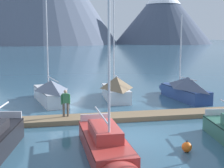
# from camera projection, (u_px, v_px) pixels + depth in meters

# --- Properties ---
(ground_plane) EXTENTS (700.00, 700.00, 0.00)m
(ground_plane) POSITION_uv_depth(u_px,v_px,m) (134.00, 138.00, 17.09)
(ground_plane) COLOR #335B75
(mountain_shoulder_ridge) EXTENTS (62.44, 62.44, 37.56)m
(mountain_shoulder_ridge) POSITION_uv_depth(u_px,v_px,m) (163.00, 13.00, 209.64)
(mountain_shoulder_ridge) COLOR #424C60
(mountain_shoulder_ridge) RESTS_ON ground
(dock) EXTENTS (23.20, 2.09, 0.30)m
(dock) POSITION_uv_depth(u_px,v_px,m) (118.00, 117.00, 20.95)
(dock) COLOR #846B4C
(dock) RESTS_ON ground
(sailboat_mid_dock_port) EXTENTS (2.95, 6.87, 8.64)m
(sailboat_mid_dock_port) POSITION_uv_depth(u_px,v_px,m) (50.00, 91.00, 26.25)
(sailboat_mid_dock_port) COLOR silver
(sailboat_mid_dock_port) RESTS_ON ground
(sailboat_mid_dock_starboard) EXTENTS (1.83, 6.95, 7.13)m
(sailboat_mid_dock_starboard) POSITION_uv_depth(u_px,v_px,m) (106.00, 146.00, 14.39)
(sailboat_mid_dock_starboard) COLOR #B2332D
(sailboat_mid_dock_starboard) RESTS_ON ground
(sailboat_far_berth) EXTENTS (2.11, 6.14, 8.84)m
(sailboat_far_berth) POSITION_uv_depth(u_px,v_px,m) (115.00, 88.00, 27.53)
(sailboat_far_berth) COLOR white
(sailboat_far_berth) RESTS_ON ground
(sailboat_end_of_dock) EXTENTS (2.39, 7.17, 7.07)m
(sailboat_end_of_dock) POSITION_uv_depth(u_px,v_px,m) (184.00, 88.00, 27.57)
(sailboat_end_of_dock) COLOR navy
(sailboat_end_of_dock) RESTS_ON ground
(person_on_dock) EXTENTS (0.59, 0.26, 1.69)m
(person_on_dock) POSITION_uv_depth(u_px,v_px,m) (66.00, 101.00, 20.36)
(person_on_dock) COLOR brown
(person_on_dock) RESTS_ON dock
(mooring_buoy_channel_marker) EXTENTS (0.47, 0.47, 0.55)m
(mooring_buoy_channel_marker) POSITION_uv_depth(u_px,v_px,m) (187.00, 147.00, 15.08)
(mooring_buoy_channel_marker) COLOR orange
(mooring_buoy_channel_marker) RESTS_ON ground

